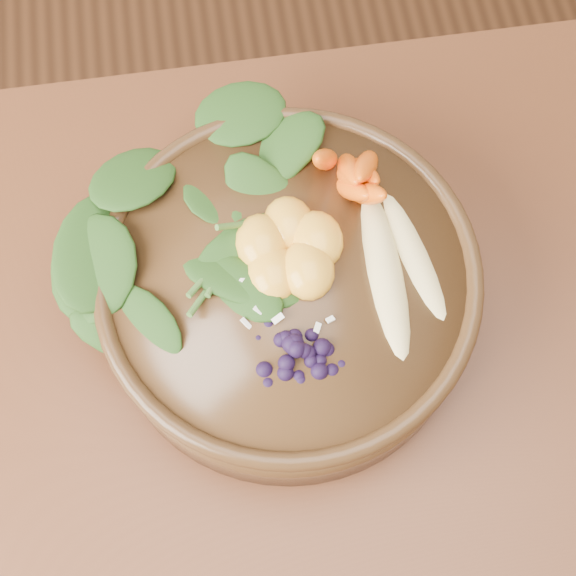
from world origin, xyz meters
The scene contains 9 objects.
ground centered at (0.00, 0.00, 0.00)m, with size 4.00×4.00×0.00m, color #381E0F.
dining_table centered at (0.00, 0.00, 0.66)m, with size 1.60×0.90×0.75m.
stoneware_bowl centered at (-0.18, 0.16, 0.79)m, with size 0.33×0.33×0.09m, color #442C18.
kale_heap centered at (-0.23, 0.23, 0.86)m, with size 0.21×0.19×0.05m, color #1F4113, non-canonical shape.
carrot_cluster centered at (-0.12, 0.24, 0.88)m, with size 0.07×0.07×0.09m, color #F75F0C, non-canonical shape.
banana_halves centered at (-0.09, 0.16, 0.85)m, with size 0.08×0.18×0.03m.
mandarin_cluster centered at (-0.18, 0.18, 0.86)m, with size 0.09×0.10×0.04m, color gold, non-canonical shape.
blueberry_pile centered at (-0.19, 0.09, 0.86)m, with size 0.15×0.11×0.05m, color black, non-canonical shape.
coconut_flakes centered at (-0.18, 0.14, 0.84)m, with size 0.10×0.08×0.01m, color white, non-canonical shape.
Camera 1 is at (-0.22, -0.10, 1.46)m, focal length 50.00 mm.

